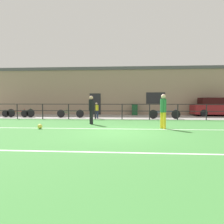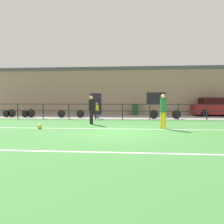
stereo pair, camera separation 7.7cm
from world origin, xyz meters
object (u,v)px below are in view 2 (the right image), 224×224
Objects in this scene: player_striker at (163,109)px; bicycle_parked_0 at (21,113)px; player_goalkeeper at (91,108)px; trash_bin_0 at (135,110)px; bicycle_parked_3 at (71,113)px; soccer_ball_match at (40,126)px; bicycle_parked_1 at (16,113)px; bicycle_parked_2 at (165,114)px; parked_car_red at (218,107)px; spectator_child at (97,109)px.

bicycle_parked_0 is (-10.53, 5.80, -0.60)m from player_striker.
trash_bin_0 is (2.84, 7.47, -0.41)m from player_goalkeeper.
player_goalkeeper is at bearing -32.50° from bicycle_parked_0.
bicycle_parked_0 is 4.17m from bicycle_parked_3.
bicycle_parked_1 is (-4.95, 6.35, 0.22)m from soccer_ball_match.
bicycle_parked_1 is 4.67m from bicycle_parked_3.
player_goalkeeper is 0.75× the size of bicycle_parked_1.
soccer_ball_match is 0.10× the size of bicycle_parked_2.
soccer_ball_match is at bearing -87.49° from bicycle_parked_3.
bicycle_parked_1 is 1.01× the size of bicycle_parked_3.
player_striker reaches higher than bicycle_parked_0.
bicycle_parked_0 is (-4.45, 6.35, 0.26)m from soccer_ball_match.
bicycle_parked_0 is (-16.80, -2.77, -0.42)m from parked_car_red.
trash_bin_0 reaches higher than bicycle_parked_3.
parked_car_red is 1.98× the size of bicycle_parked_3.
spectator_child is at bearing 71.59° from soccer_ball_match.
player_goalkeeper is at bearing -142.89° from bicycle_parked_2.
soccer_ball_match is at bearing -70.48° from player_goalkeeper.
bicycle_parked_0 is 1.05× the size of bicycle_parked_1.
player_goalkeeper is 7.89m from bicycle_parked_0.
bicycle_parked_0 is at bearing -161.09° from trash_bin_0.
parked_car_red is at bearing 12.36° from bicycle_parked_3.
parked_car_red is (12.35, 9.11, 0.67)m from soccer_ball_match.
soccer_ball_match is 8.05m from bicycle_parked_1.
parked_car_red is 6.18m from bicycle_parked_2.
bicycle_parked_0 is (-6.64, 4.23, -0.58)m from player_goalkeeper.
player_goalkeeper is 0.71× the size of bicycle_parked_2.
bicycle_parked_2 is 4.29m from trash_bin_0.
parked_car_red is at bearing 9.09° from bicycle_parked_1.
bicycle_parked_2 is at bearing -32.45° from player_striker.
bicycle_parked_0 is at bearing 177.56° from bicycle_parked_2.
soccer_ball_match is 6.16m from spectator_child.
bicycle_parked_1 is (-11.03, 5.80, -0.64)m from player_striker.
bicycle_parked_0 reaches higher than bicycle_parked_1.
bicycle_parked_3 is at bearing 0.00° from bicycle_parked_1.
player_goalkeeper reaches higher than parked_car_red.
bicycle_parked_2 is at bearing -60.68° from trash_bin_0.
bicycle_parked_2 is at bearing -148.05° from parked_car_red.
trash_bin_0 is at bearing 134.66° from player_goalkeeper.
bicycle_parked_0 is at bearing 39.81° from player_striker.
spectator_child is at bearing 16.80° from player_striker.
soccer_ball_match is 6.36m from bicycle_parked_3.
bicycle_parked_2 is 7.42m from bicycle_parked_3.
bicycle_parked_3 is (-12.63, -2.77, -0.44)m from parked_car_red.
parked_car_red is at bearing -3.73° from trash_bin_0.
spectator_child is 4.88m from trash_bin_0.
bicycle_parked_3 is at bearing 26.29° from player_striker.
bicycle_parked_3 reaches higher than soccer_ball_match.
parked_car_red reaches higher than spectator_child.
bicycle_parked_1 is (-7.13, 4.23, -0.62)m from player_goalkeeper.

